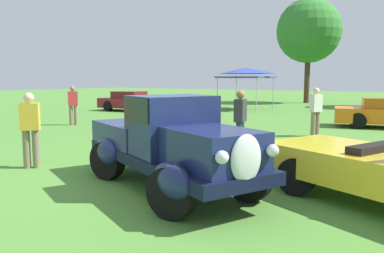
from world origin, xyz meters
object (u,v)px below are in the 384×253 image
(spectator_between_cars, at_px, (30,128))
(canopy_tent_left_field, at_px, (246,72))
(spectator_by_row, at_px, (240,120))
(show_car_burgundy, at_px, (131,101))
(spectator_near_truck, at_px, (73,104))
(spectator_far_side, at_px, (316,110))
(feature_pickup_truck, at_px, (170,142))

(spectator_between_cars, bearing_deg, canopy_tent_left_field, 100.31)
(spectator_by_row, height_order, canopy_tent_left_field, canopy_tent_left_field)
(show_car_burgundy, height_order, spectator_near_truck, spectator_near_truck)
(spectator_near_truck, height_order, canopy_tent_left_field, canopy_tent_left_field)
(spectator_between_cars, distance_m, spectator_by_row, 5.16)
(spectator_by_row, xyz_separation_m, spectator_far_side, (0.78, 4.30, 0.00))
(feature_pickup_truck, distance_m, show_car_burgundy, 17.55)
(show_car_burgundy, height_order, spectator_far_side, spectator_far_side)
(spectator_between_cars, height_order, canopy_tent_left_field, canopy_tent_left_field)
(feature_pickup_truck, bearing_deg, spectator_far_side, 87.45)
(feature_pickup_truck, height_order, show_car_burgundy, feature_pickup_truck)
(spectator_near_truck, bearing_deg, spectator_by_row, -11.96)
(show_car_burgundy, relative_size, spectator_by_row, 2.49)
(canopy_tent_left_field, bearing_deg, feature_pickup_truck, -68.70)
(canopy_tent_left_field, bearing_deg, spectator_between_cars, -79.69)
(spectator_between_cars, relative_size, spectator_by_row, 1.00)
(feature_pickup_truck, relative_size, show_car_burgundy, 1.08)
(show_car_burgundy, relative_size, canopy_tent_left_field, 1.39)
(feature_pickup_truck, relative_size, canopy_tent_left_field, 1.51)
(feature_pickup_truck, relative_size, spectator_by_row, 2.70)
(feature_pickup_truck, bearing_deg, show_car_burgundy, 134.51)
(show_car_burgundy, distance_m, spectator_far_side, 13.44)
(show_car_burgundy, bearing_deg, spectator_between_cars, -55.94)
(feature_pickup_truck, bearing_deg, spectator_near_truck, 149.06)
(spectator_between_cars, distance_m, spectator_far_side, 9.26)
(spectator_near_truck, relative_size, spectator_far_side, 1.00)
(spectator_near_truck, height_order, spectator_between_cars, same)
(spectator_between_cars, height_order, spectator_far_side, same)
(feature_pickup_truck, relative_size, spectator_near_truck, 2.70)
(spectator_between_cars, distance_m, canopy_tent_left_field, 18.32)
(feature_pickup_truck, distance_m, spectator_far_side, 8.02)
(spectator_between_cars, relative_size, spectator_far_side, 1.00)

